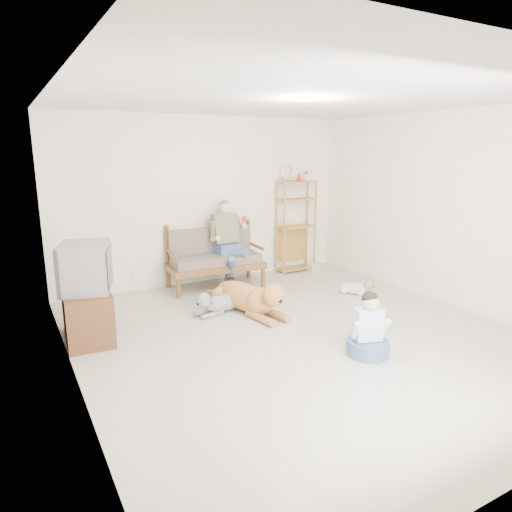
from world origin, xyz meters
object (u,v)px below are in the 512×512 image
loveseat (214,257)px  tv_stand (87,314)px  golden_retriever (250,297)px  etagere (296,225)px

loveseat → tv_stand: 2.50m
golden_retriever → tv_stand: bearing=167.6°
loveseat → tv_stand: bearing=-145.8°
loveseat → golden_retriever: (-0.08, -1.36, -0.28)m
loveseat → etagere: (1.69, 0.16, 0.35)m
loveseat → golden_retriever: loveseat is taller
loveseat → tv_stand: (-2.17, -1.23, -0.19)m
tv_stand → loveseat: bearing=33.2°
etagere → golden_retriever: (-1.77, -1.52, -0.63)m
golden_retriever → etagere: bearing=31.8°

